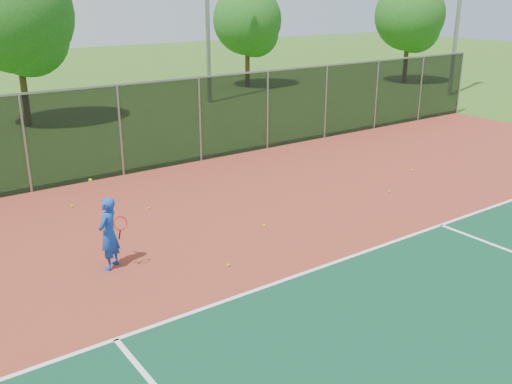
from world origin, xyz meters
The scene contains 13 objects.
ground centered at (0.00, 0.00, 0.00)m, with size 120.00×120.00×0.00m, color #2E5A19.
court_apron centered at (0.00, 2.00, 0.01)m, with size 30.00×20.00×0.02m, color maroon.
fence_back centered at (0.00, 12.00, 1.56)m, with size 30.00×0.06×3.03m.
tennis_player centered at (-5.97, 5.72, 0.84)m, with size 0.71×0.76×2.09m.
practice_ball_1 centered at (-5.43, 9.97, 0.06)m, with size 0.07×0.07×0.07m, color #A6C617.
practice_ball_2 centered at (-1.83, 5.62, 0.06)m, with size 0.07×0.07×0.07m, color #A6C617.
practice_ball_3 centered at (-3.84, 4.24, 0.06)m, with size 0.07×0.07×0.07m, color #A6C617.
practice_ball_4 centered at (2.89, 5.59, 0.06)m, with size 0.07×0.07×0.07m, color #A6C617.
practice_ball_5 centered at (5.22, 6.67, 0.06)m, with size 0.07×0.07×0.07m, color #A6C617.
practice_ball_6 centered at (-3.73, 8.55, 0.06)m, with size 0.07×0.07×0.07m, color #A6C617.
tree_back_left centered at (-3.40, 21.65, 4.68)m, with size 5.07×5.07×7.45m.
tree_back_mid centered at (11.40, 25.25, 3.98)m, with size 4.32×4.32×6.35m.
tree_back_right centered at (21.03, 20.45, 4.20)m, with size 4.56×4.56×6.70m.
Camera 1 is at (-9.98, -5.42, 5.77)m, focal length 40.00 mm.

